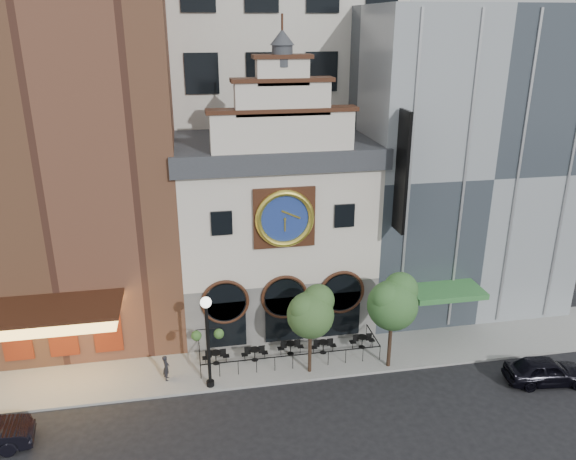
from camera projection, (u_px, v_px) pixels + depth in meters
The scene contains 17 objects.
ground at pixel (297, 383), 31.67m from camera, with size 120.00×120.00×0.00m, color black.
sidewalk at pixel (289, 357), 33.94m from camera, with size 44.00×5.00×0.15m, color gray.
clock_building at pixel (274, 225), 36.55m from camera, with size 12.60×8.78×18.65m.
theater_building at pixel (57, 136), 34.24m from camera, with size 14.00×15.60×25.00m.
retail_building at pixel (450, 158), 39.57m from camera, with size 14.00×14.40×20.00m.
office_tower at pixel (247, 10), 43.15m from camera, with size 20.00×16.00×40.00m, color beige.
cafe_railing at pixel (289, 350), 33.76m from camera, with size 10.60×2.60×0.90m, color black, non-canonical shape.
bistro_0 at pixel (216, 357), 33.05m from camera, with size 1.58×0.68×0.90m.
bistro_1 at pixel (255, 353), 33.38m from camera, with size 1.58×0.68×0.90m.
bistro_2 at pixel (291, 347), 34.01m from camera, with size 1.58×0.68×0.90m.
bistro_3 at pixel (323, 346), 34.13m from camera, with size 1.58×0.68×0.90m.
bistro_4 at pixel (362, 341), 34.70m from camera, with size 1.58×0.68×0.90m.
car_right at pixel (546, 371), 31.46m from camera, with size 1.83×4.56×1.55m, color black.
pedestrian at pixel (166, 368), 31.48m from camera, with size 0.56×0.37×1.53m, color black.
lamppost at pixel (207, 332), 30.02m from camera, with size 1.75×0.60×5.48m.
tree_left at pixel (311, 311), 31.19m from camera, with size 2.75×2.65×5.30m.
tree_right at pixel (393, 301), 31.59m from camera, with size 2.99×2.88×5.76m.
Camera 1 is at (-5.36, -26.15, 19.11)m, focal length 35.00 mm.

